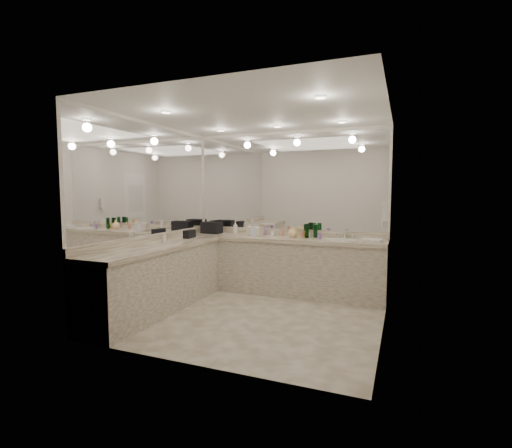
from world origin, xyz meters
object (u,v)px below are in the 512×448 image
at_px(cream_cosmetic_case, 255,232).
at_px(soap_bottle_b, 254,230).
at_px(wall_phone, 385,212).
at_px(hand_towel, 372,240).
at_px(soap_bottle_c, 293,232).
at_px(soap_bottle_a, 235,228).
at_px(black_toiletry_bag, 212,228).
at_px(sink, 343,240).

bearing_deg(cream_cosmetic_case, soap_bottle_b, -78.65).
bearing_deg(wall_phone, hand_towel, 112.90).
relative_size(wall_phone, soap_bottle_c, 1.30).
height_order(soap_bottle_a, soap_bottle_b, soap_bottle_a).
bearing_deg(hand_towel, wall_phone, -67.10).
height_order(cream_cosmetic_case, soap_bottle_c, soap_bottle_c).
height_order(cream_cosmetic_case, soap_bottle_b, soap_bottle_b).
xyz_separation_m(black_toiletry_bag, hand_towel, (2.66, -0.11, -0.07)).
height_order(black_toiletry_bag, soap_bottle_a, soap_bottle_a).
distance_m(black_toiletry_bag, hand_towel, 2.67).
height_order(wall_phone, cream_cosmetic_case, wall_phone).
bearing_deg(soap_bottle_a, wall_phone, -13.32).
bearing_deg(wall_phone, soap_bottle_a, 166.68).
distance_m(wall_phone, black_toiletry_bag, 2.92).
height_order(hand_towel, soap_bottle_b, soap_bottle_b).
bearing_deg(cream_cosmetic_case, wall_phone, -12.31).
bearing_deg(cream_cosmetic_case, soap_bottle_c, 2.62).
relative_size(black_toiletry_bag, soap_bottle_a, 1.51).
bearing_deg(sink, soap_bottle_a, 177.80).
bearing_deg(sink, wall_phone, -39.57).
height_order(sink, cream_cosmetic_case, cream_cosmetic_case).
bearing_deg(soap_bottle_b, black_toiletry_bag, 173.34).
relative_size(black_toiletry_bag, soap_bottle_b, 1.67).
height_order(black_toiletry_bag, hand_towel, black_toiletry_bag).
bearing_deg(soap_bottle_a, black_toiletry_bag, -176.97).
bearing_deg(soap_bottle_b, soap_bottle_a, 162.88).
xyz_separation_m(wall_phone, black_toiletry_bag, (-2.85, 0.55, -0.35)).
bearing_deg(soap_bottle_c, wall_phone, -19.89).
bearing_deg(soap_bottle_c, cream_cosmetic_case, -178.54).
bearing_deg(soap_bottle_b, hand_towel, -0.50).
height_order(sink, soap_bottle_c, soap_bottle_c).
bearing_deg(sink, cream_cosmetic_case, -179.35).
bearing_deg(black_toiletry_bag, cream_cosmetic_case, -4.29).
distance_m(sink, soap_bottle_b, 1.41).
relative_size(hand_towel, soap_bottle_b, 1.31).
xyz_separation_m(sink, soap_bottle_c, (-0.78, 0.00, 0.10)).
bearing_deg(wall_phone, cream_cosmetic_case, 166.53).
distance_m(hand_towel, soap_bottle_b, 1.83).
bearing_deg(hand_towel, soap_bottle_b, 179.50).
bearing_deg(soap_bottle_c, hand_towel, -3.22).
xyz_separation_m(cream_cosmetic_case, soap_bottle_b, (0.01, -0.04, 0.03)).
bearing_deg(sink, hand_towel, -9.06).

